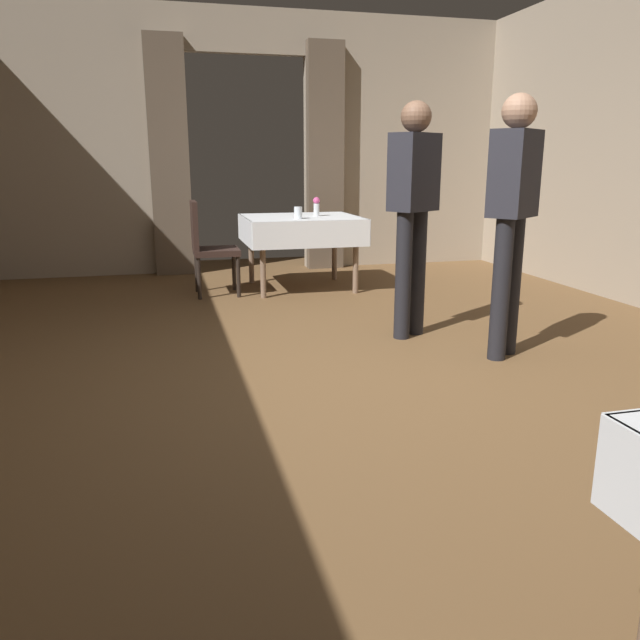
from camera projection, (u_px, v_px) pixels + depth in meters
ground at (348, 378)px, 3.88m from camera, size 10.08×10.08×0.00m
wall_back at (248, 142)px, 7.43m from camera, size 6.40×0.27×3.00m
dining_table_mid at (301, 226)px, 6.49m from camera, size 1.18×1.04×0.75m
chair_mid_left at (207, 244)px, 6.18m from camera, size 0.44×0.44×0.93m
flower_vase_mid at (316, 206)px, 6.48m from camera, size 0.07×0.07×0.19m
glass_mid_b at (298, 213)px, 6.19m from camera, size 0.08×0.08×0.12m
person_waiter_by_doorway at (512, 206)px, 4.08m from camera, size 0.42×0.39×1.72m
person_diner_standing_aside at (413, 201)px, 4.58m from camera, size 0.42×0.38×1.72m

